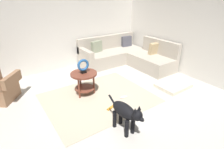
{
  "coord_description": "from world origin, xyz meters",
  "views": [
    {
      "loc": [
        -1.57,
        -2.32,
        2.15
      ],
      "look_at": [
        0.45,
        0.6,
        0.55
      ],
      "focal_mm": 28.57,
      "sensor_mm": 36.0,
      "label": 1
    }
  ],
  "objects_px": {
    "dog": "(126,113)",
    "dog_toy_bone": "(124,97)",
    "dog_bed_mat": "(173,85)",
    "dog_toy_rope": "(111,108)",
    "side_table": "(84,78)",
    "sectional_couch": "(126,56)",
    "torus_sculpture": "(83,66)"
  },
  "relations": [
    {
      "from": "dog",
      "to": "dog_toy_bone",
      "type": "bearing_deg",
      "value": -131.0
    },
    {
      "from": "dog_bed_mat",
      "to": "dog_toy_rope",
      "type": "height_order",
      "value": "dog_bed_mat"
    },
    {
      "from": "side_table",
      "to": "dog_bed_mat",
      "type": "height_order",
      "value": "side_table"
    },
    {
      "from": "sectional_couch",
      "to": "side_table",
      "type": "xyz_separation_m",
      "value": [
        -2.0,
        -0.96,
        0.12
      ]
    },
    {
      "from": "dog_toy_bone",
      "to": "torus_sculpture",
      "type": "bearing_deg",
      "value": 132.94
    },
    {
      "from": "side_table",
      "to": "dog_toy_rope",
      "type": "xyz_separation_m",
      "value": [
        0.15,
        -0.85,
        -0.39
      ]
    },
    {
      "from": "side_table",
      "to": "dog",
      "type": "bearing_deg",
      "value": -90.12
    },
    {
      "from": "torus_sculpture",
      "to": "dog",
      "type": "relative_size",
      "value": 0.38
    },
    {
      "from": "dog_toy_rope",
      "to": "dog_bed_mat",
      "type": "bearing_deg",
      "value": -3.84
    },
    {
      "from": "dog_toy_bone",
      "to": "sectional_couch",
      "type": "bearing_deg",
      "value": 50.15
    },
    {
      "from": "dog_bed_mat",
      "to": "dog",
      "type": "xyz_separation_m",
      "value": [
        -2.0,
        -0.55,
        0.33
      ]
    },
    {
      "from": "torus_sculpture",
      "to": "dog",
      "type": "distance_m",
      "value": 1.56
    },
    {
      "from": "side_table",
      "to": "dog_toy_bone",
      "type": "distance_m",
      "value": 1.01
    },
    {
      "from": "dog_toy_rope",
      "to": "dog_toy_bone",
      "type": "relative_size",
      "value": 1.03
    },
    {
      "from": "side_table",
      "to": "dog_bed_mat",
      "type": "relative_size",
      "value": 0.75
    },
    {
      "from": "sectional_couch",
      "to": "dog",
      "type": "distance_m",
      "value": 3.2
    },
    {
      "from": "torus_sculpture",
      "to": "dog_bed_mat",
      "type": "xyz_separation_m",
      "value": [
        1.99,
        -0.97,
        -0.67
      ]
    },
    {
      "from": "dog",
      "to": "dog_bed_mat",
      "type": "bearing_deg",
      "value": -168.48
    },
    {
      "from": "dog_toy_rope",
      "to": "dog_toy_bone",
      "type": "bearing_deg",
      "value": 19.22
    },
    {
      "from": "sectional_couch",
      "to": "dog_bed_mat",
      "type": "relative_size",
      "value": 2.81
    },
    {
      "from": "dog",
      "to": "dog_toy_bone",
      "type": "height_order",
      "value": "dog"
    },
    {
      "from": "dog",
      "to": "dog_toy_rope",
      "type": "bearing_deg",
      "value": -106.88
    },
    {
      "from": "sectional_couch",
      "to": "dog_bed_mat",
      "type": "distance_m",
      "value": 1.95
    },
    {
      "from": "dog_toy_rope",
      "to": "dog_toy_bone",
      "type": "distance_m",
      "value": 0.51
    },
    {
      "from": "side_table",
      "to": "dog_toy_rope",
      "type": "distance_m",
      "value": 0.95
    },
    {
      "from": "dog",
      "to": "side_table",
      "type": "bearing_deg",
      "value": -94.01
    },
    {
      "from": "torus_sculpture",
      "to": "dog_bed_mat",
      "type": "distance_m",
      "value": 2.32
    },
    {
      "from": "sectional_couch",
      "to": "dog",
      "type": "bearing_deg",
      "value": -128.94
    },
    {
      "from": "dog_bed_mat",
      "to": "dog_toy_rope",
      "type": "relative_size",
      "value": 4.32
    },
    {
      "from": "torus_sculpture",
      "to": "dog_toy_bone",
      "type": "bearing_deg",
      "value": -47.06
    },
    {
      "from": "dog_bed_mat",
      "to": "sectional_couch",
      "type": "bearing_deg",
      "value": 89.64
    },
    {
      "from": "dog",
      "to": "dog_toy_rope",
      "type": "distance_m",
      "value": 0.78
    }
  ]
}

